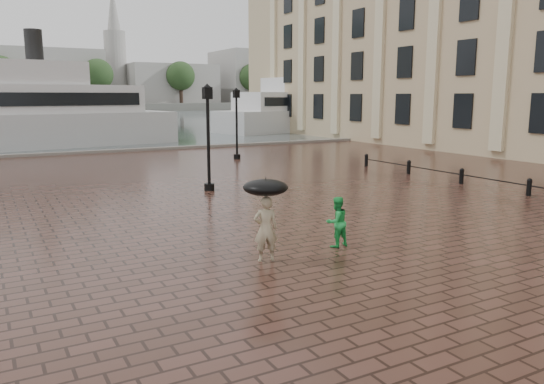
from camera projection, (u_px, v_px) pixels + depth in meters
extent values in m
plane|color=#3D241B|center=(349.00, 325.00, 9.50)|extent=(300.00, 300.00, 0.00)
plane|color=#4C585C|center=(17.00, 120.00, 88.83)|extent=(240.00, 240.00, 0.00)
cube|color=slate|center=(72.00, 154.00, 37.09)|extent=(80.00, 0.60, 0.30)
cube|color=#4C4C47|center=(0.00, 107.00, 147.29)|extent=(300.00, 60.00, 2.00)
cube|color=gray|center=(41.00, 77.00, 141.97)|extent=(30.00, 22.00, 14.00)
cube|color=gray|center=(168.00, 84.00, 158.81)|extent=(25.00, 22.00, 11.00)
cube|color=gray|center=(270.00, 77.00, 174.94)|extent=(35.00, 22.00, 16.00)
cylinder|color=gray|center=(116.00, 67.00, 150.90)|extent=(6.00, 6.00, 20.00)
cone|color=gray|center=(113.00, 16.00, 148.39)|extent=(5.00, 5.00, 18.00)
cylinder|color=#2D2119|center=(3.00, 96.00, 127.78)|extent=(1.00, 1.00, 8.00)
sphere|color=#1D3618|center=(1.00, 72.00, 126.80)|extent=(8.00, 8.00, 8.00)
cylinder|color=#2D2119|center=(99.00, 96.00, 138.44)|extent=(1.00, 1.00, 8.00)
sphere|color=#1D3618|center=(98.00, 74.00, 137.45)|extent=(8.00, 8.00, 8.00)
cylinder|color=#2D2119|center=(181.00, 96.00, 149.09)|extent=(1.00, 1.00, 8.00)
sphere|color=#1D3618|center=(181.00, 76.00, 148.11)|extent=(8.00, 8.00, 8.00)
cylinder|color=#2D2119|center=(253.00, 96.00, 159.75)|extent=(1.00, 1.00, 8.00)
sphere|color=#1D3618|center=(252.00, 77.00, 158.76)|extent=(8.00, 8.00, 8.00)
cylinder|color=#2D2119|center=(315.00, 96.00, 170.40)|extent=(1.00, 1.00, 8.00)
sphere|color=#1D3618|center=(315.00, 78.00, 169.41)|extent=(8.00, 8.00, 8.00)
cylinder|color=black|center=(529.00, 189.00, 21.68)|extent=(0.20, 0.20, 0.60)
sphere|color=black|center=(530.00, 181.00, 21.62)|extent=(0.22, 0.22, 0.22)
cylinder|color=black|center=(461.00, 177.00, 24.70)|extent=(0.20, 0.20, 0.60)
sphere|color=black|center=(462.00, 170.00, 24.64)|extent=(0.22, 0.22, 0.22)
cylinder|color=black|center=(409.00, 168.00, 27.72)|extent=(0.20, 0.20, 0.60)
sphere|color=black|center=(409.00, 162.00, 27.66)|extent=(0.22, 0.22, 0.22)
cylinder|color=black|center=(366.00, 161.00, 30.73)|extent=(0.20, 0.20, 0.60)
sphere|color=black|center=(366.00, 156.00, 30.68)|extent=(0.22, 0.22, 0.22)
cylinder|color=black|center=(209.00, 187.00, 22.96)|extent=(0.44, 0.44, 0.30)
cylinder|color=black|center=(208.00, 144.00, 22.63)|extent=(0.14, 0.14, 4.00)
cube|color=black|center=(207.00, 93.00, 22.25)|extent=(0.35, 0.35, 0.50)
sphere|color=beige|center=(207.00, 93.00, 22.25)|extent=(0.28, 0.28, 0.28)
cylinder|color=black|center=(237.00, 156.00, 34.43)|extent=(0.44, 0.44, 0.30)
cylinder|color=black|center=(237.00, 128.00, 34.10)|extent=(0.14, 0.14, 4.00)
cube|color=black|center=(236.00, 94.00, 33.71)|extent=(0.35, 0.35, 0.50)
sphere|color=beige|center=(236.00, 94.00, 33.71)|extent=(0.28, 0.28, 0.28)
imported|color=tan|center=(266.00, 229.00, 13.01)|extent=(0.69, 0.56, 1.64)
imported|color=green|center=(337.00, 222.00, 14.30)|extent=(0.71, 0.57, 1.38)
cylinder|color=black|center=(34.00, 47.00, 41.30)|extent=(1.33, 1.33, 2.67)
cube|color=black|center=(1.00, 99.00, 37.70)|extent=(20.82, 3.74, 1.00)
cube|color=silver|center=(312.00, 120.00, 63.58)|extent=(25.79, 11.07, 2.41)
cube|color=silver|center=(312.00, 101.00, 63.18)|extent=(20.71, 9.25, 2.01)
cube|color=silver|center=(312.00, 86.00, 62.86)|extent=(12.73, 7.00, 1.61)
cylinder|color=black|center=(330.00, 71.00, 64.47)|extent=(1.20, 1.20, 2.41)
cube|color=black|center=(328.00, 101.00, 61.20)|extent=(18.68, 4.03, 0.90)
cube|color=black|center=(297.00, 101.00, 65.17)|extent=(18.68, 4.03, 0.90)
cylinder|color=black|center=(266.00, 206.00, 12.91)|extent=(0.02, 0.02, 0.95)
ellipsoid|color=black|center=(266.00, 187.00, 12.82)|extent=(1.10, 1.10, 0.39)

